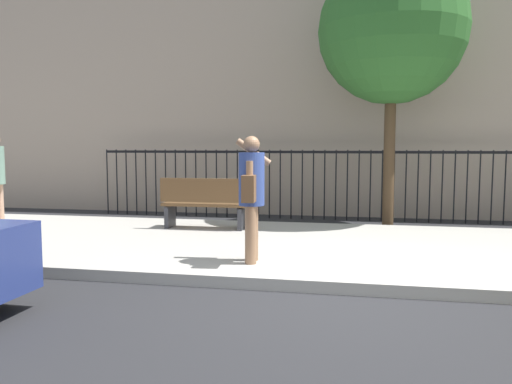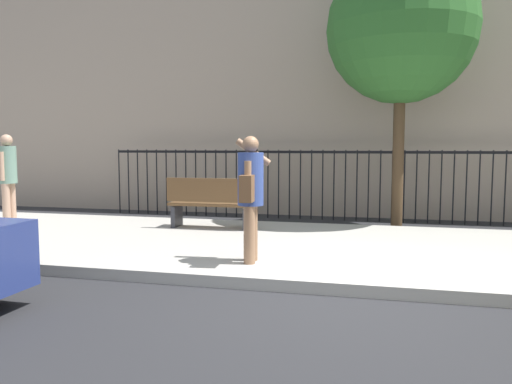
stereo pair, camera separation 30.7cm
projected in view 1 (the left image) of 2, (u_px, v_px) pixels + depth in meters
name	position (u px, v px, depth m)	size (l,w,h in m)	color
ground_plane	(349.00, 296.00, 5.71)	(60.00, 60.00, 0.00)	#28282B
sidewalk	(351.00, 250.00, 7.85)	(28.00, 4.40, 0.15)	#B2ADA3
building_facade	(356.00, 24.00, 13.56)	(28.00, 4.00, 9.92)	tan
iron_fence	(353.00, 176.00, 11.38)	(12.03, 0.04, 1.60)	black
pedestrian_on_phone	(251.00, 190.00, 6.61)	(0.49, 0.67, 1.67)	#936B4C
street_bench	(204.00, 202.00, 9.36)	(1.60, 0.45, 0.95)	brown
street_tree_near	(392.00, 31.00, 10.06)	(2.94, 2.94, 5.47)	#4C3823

